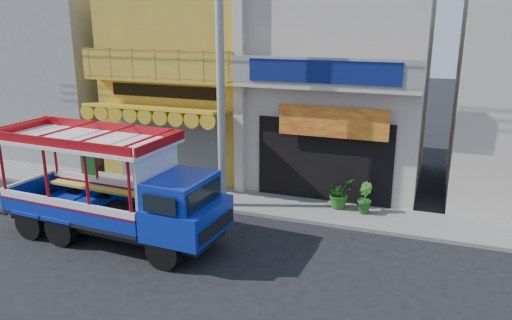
% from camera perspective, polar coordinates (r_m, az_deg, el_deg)
% --- Properties ---
extents(ground, '(90.00, 90.00, 0.00)m').
position_cam_1_polar(ground, '(13.73, -5.61, -10.78)').
color(ground, black).
rests_on(ground, ground).
extents(sidewalk, '(30.00, 2.00, 0.12)m').
position_cam_1_polar(sidewalk, '(17.07, 0.25, -4.96)').
color(sidewalk, slate).
rests_on(sidewalk, ground).
extents(shophouse_left, '(6.00, 7.50, 8.24)m').
position_cam_1_polar(shophouse_left, '(21.27, -6.30, 10.36)').
color(shophouse_left, gold).
rests_on(shophouse_left, ground).
extents(shophouse_right, '(6.00, 6.75, 8.24)m').
position_cam_1_polar(shophouse_right, '(19.36, 10.05, 9.65)').
color(shophouse_right, beige).
rests_on(shophouse_right, ground).
extents(party_pilaster, '(0.35, 0.30, 8.00)m').
position_cam_1_polar(party_pilaster, '(17.23, -1.91, 8.77)').
color(party_pilaster, beige).
rests_on(party_pilaster, ground).
extents(filler_building_left, '(6.00, 6.00, 7.60)m').
position_cam_1_polar(filler_building_left, '(25.24, -20.82, 9.60)').
color(filler_building_left, gray).
rests_on(filler_building_left, ground).
extents(utility_pole, '(28.00, 0.26, 9.00)m').
position_cam_1_polar(utility_pole, '(15.65, -3.62, 11.81)').
color(utility_pole, gray).
rests_on(utility_pole, ground).
extents(songthaew_truck, '(6.90, 2.60, 3.17)m').
position_cam_1_polar(songthaew_truck, '(14.26, -14.78, -3.53)').
color(songthaew_truck, black).
rests_on(songthaew_truck, ground).
extents(green_sign, '(0.64, 0.33, 0.98)m').
position_cam_1_polar(green_sign, '(20.27, -18.55, -1.00)').
color(green_sign, black).
rests_on(green_sign, sidewalk).
extents(potted_plant_a, '(1.12, 1.18, 1.02)m').
position_cam_1_polar(potted_plant_a, '(16.60, 9.47, -3.72)').
color(potted_plant_a, '#225D1A').
rests_on(potted_plant_a, sidewalk).
extents(potted_plant_b, '(0.63, 0.68, 0.99)m').
position_cam_1_polar(potted_plant_b, '(16.33, 12.26, -4.25)').
color(potted_plant_b, '#225D1A').
rests_on(potted_plant_b, sidewalk).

